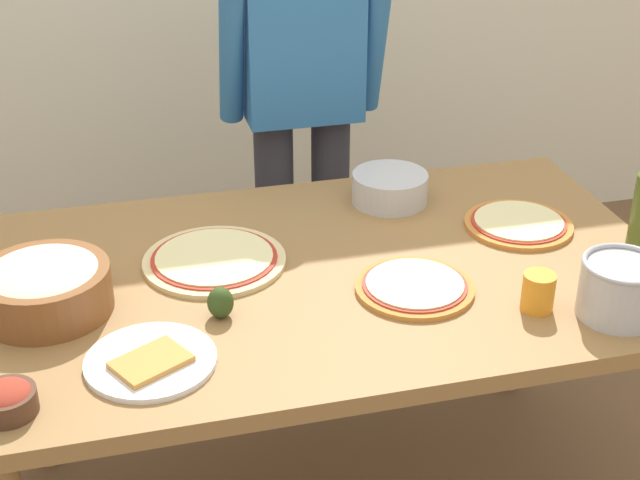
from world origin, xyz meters
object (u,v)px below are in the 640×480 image
steel_pot (620,288)px  small_sauce_bowl (6,400)px  mixing_bowl_steel (390,188)px  person_cook (302,88)px  avocado (220,302)px  popcorn_bowl (45,286)px  pizza_second_cooked (415,287)px  pizza_raw_on_board (214,260)px  cup_orange (538,292)px  dining_table (325,302)px  plate_with_slice (151,361)px  pizza_cooked_on_tray (519,224)px

steel_pot → small_sauce_bowl: bearing=-179.1°
mixing_bowl_steel → steel_pot: steel_pot is taller
person_cook → avocado: person_cook is taller
popcorn_bowl → small_sauce_bowl: bearing=-101.3°
small_sauce_bowl → steel_pot: size_ratio=0.63×
pizza_second_cooked → avocado: avocado is taller
pizza_second_cooked → popcorn_bowl: 0.80m
person_cook → small_sauce_bowl: person_cook is taller
pizza_raw_on_board → pizza_second_cooked: bearing=-29.3°
pizza_raw_on_board → cup_orange: cup_orange is taller
pizza_raw_on_board → pizza_second_cooked: size_ratio=1.26×
steel_pot → dining_table: bearing=148.1°
popcorn_bowl → person_cook: bearing=46.3°
cup_orange → avocado: cup_orange is taller
cup_orange → plate_with_slice: bearing=179.9°
popcorn_bowl → cup_orange: popcorn_bowl is taller
pizza_cooked_on_tray → mixing_bowl_steel: bearing=140.8°
popcorn_bowl → steel_pot: bearing=-15.2°
mixing_bowl_steel → steel_pot: size_ratio=1.15×
person_cook → steel_pot: 1.18m
pizza_raw_on_board → pizza_second_cooked: 0.47m
small_sauce_bowl → dining_table: bearing=27.7°
pizza_second_cooked → popcorn_bowl: size_ratio=0.95×
steel_pot → cup_orange: bearing=157.7°
person_cook → plate_with_slice: 1.18m
popcorn_bowl → mixing_bowl_steel: popcorn_bowl is taller
dining_table → cup_orange: (0.40, -0.28, 0.13)m
steel_pot → avocado: 0.84m
dining_table → cup_orange: 0.50m
dining_table → steel_pot: steel_pot is taller
pizza_cooked_on_tray → person_cook: bearing=120.9°
popcorn_bowl → steel_pot: size_ratio=1.61×
mixing_bowl_steel → cup_orange: size_ratio=2.35×
avocado → pizza_raw_on_board: bearing=85.0°
pizza_second_cooked → steel_pot: size_ratio=1.54×
pizza_second_cooked → steel_pot: 0.43m
dining_table → pizza_cooked_on_tray: pizza_cooked_on_tray is taller
dining_table → plate_with_slice: 0.52m
person_cook → pizza_second_cooked: bearing=-87.2°
plate_with_slice → cup_orange: 0.82m
pizza_cooked_on_tray → avocado: (-0.79, -0.23, 0.03)m
person_cook → avocado: (-0.39, -0.90, -0.14)m
pizza_cooked_on_tray → small_sauce_bowl: small_sauce_bowl is taller
person_cook → plate_with_slice: (-0.55, -1.03, -0.17)m
pizza_raw_on_board → avocado: bearing=-95.0°
small_sauce_bowl → steel_pot: (1.24, 0.02, 0.04)m
mixing_bowl_steel → steel_pot: bearing=-65.6°
popcorn_bowl → steel_pot: steel_pot is taller
popcorn_bowl → dining_table: bearing=2.3°
dining_table → popcorn_bowl: (-0.62, -0.02, 0.15)m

